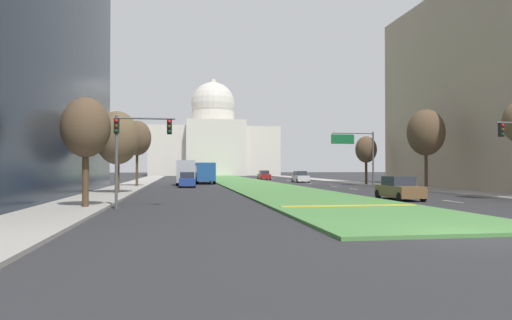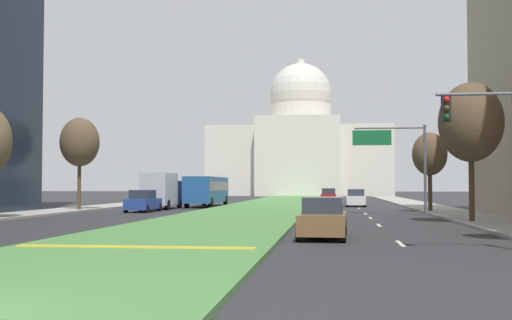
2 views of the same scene
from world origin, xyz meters
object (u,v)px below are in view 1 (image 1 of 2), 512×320
at_px(street_tree_right_far, 366,150).
at_px(box_truck_delivery, 186,172).
at_px(street_tree_left_mid, 117,138).
at_px(sedan_lead_stopped, 399,189).
at_px(capitol_building, 213,143).
at_px(traffic_light_near_left, 132,141).
at_px(street_tree_left_near, 86,128).
at_px(sedan_distant, 300,177).
at_px(sedan_far_horizon, 264,175).
at_px(city_bus, 204,171).
at_px(sedan_midblock, 187,180).
at_px(street_tree_right_mid, 426,133).
at_px(overhead_guide_sign, 358,148).
at_px(street_tree_left_far, 137,138).

height_order(street_tree_right_far, box_truck_delivery, street_tree_right_far).
height_order(street_tree_left_mid, sedan_lead_stopped, street_tree_left_mid).
distance_m(street_tree_left_mid, box_truck_delivery, 20.52).
relative_size(capitol_building, street_tree_left_mid, 5.15).
bearing_deg(traffic_light_near_left, street_tree_left_near, 178.70).
bearing_deg(sedan_distant, street_tree_left_near, -118.89).
bearing_deg(capitol_building, sedan_lead_stopped, -86.75).
xyz_separation_m(traffic_light_near_left, street_tree_left_near, (-2.49, 0.06, 0.66)).
xyz_separation_m(street_tree_left_near, sedan_far_horizon, (20.49, 58.15, -3.65)).
height_order(capitol_building, sedan_far_horizon, capitol_building).
distance_m(traffic_light_near_left, city_bus, 40.92).
xyz_separation_m(street_tree_left_near, street_tree_right_far, (28.57, 29.36, 0.10)).
xyz_separation_m(street_tree_left_near, street_tree_left_mid, (-0.20, 14.09, 0.34)).
bearing_deg(box_truck_delivery, street_tree_left_mid, -107.02).
relative_size(sedan_midblock, sedan_distant, 0.98).
bearing_deg(street_tree_right_mid, overhead_guide_sign, 107.04).
height_order(traffic_light_near_left, box_truck_delivery, traffic_light_near_left).
relative_size(sedan_lead_stopped, sedan_midblock, 1.07).
bearing_deg(capitol_building, sedan_far_horizon, -83.40).
distance_m(street_tree_left_near, sedan_lead_stopped, 21.26).
bearing_deg(street_tree_left_near, street_tree_right_mid, 27.56).
xyz_separation_m(sedan_distant, city_bus, (-14.77, -1.81, 0.96)).
bearing_deg(sedan_far_horizon, capitol_building, 96.60).
relative_size(street_tree_left_far, sedan_distant, 1.73).
bearing_deg(sedan_far_horizon, sedan_lead_stopped, -89.99).
bearing_deg(street_tree_left_near, sedan_distant, 61.11).
xyz_separation_m(overhead_guide_sign, city_bus, (-17.14, 15.51, -2.86)).
bearing_deg(sedan_distant, capitol_building, 97.37).
xyz_separation_m(capitol_building, city_bus, (-6.00, -69.63, -7.78)).
bearing_deg(sedan_midblock, traffic_light_near_left, -97.05).
bearing_deg(street_tree_right_far, street_tree_left_far, -178.20).
bearing_deg(street_tree_right_mid, street_tree_left_mid, -178.28).
relative_size(overhead_guide_sign, sedan_distant, 1.45).
bearing_deg(capitol_building, sedan_distant, -82.63).
bearing_deg(sedan_midblock, street_tree_right_mid, -28.66).
xyz_separation_m(sedan_midblock, box_truck_delivery, (-0.14, 6.07, 0.86)).
bearing_deg(street_tree_right_far, sedan_lead_stopped, -107.80).
relative_size(sedan_lead_stopped, sedan_distant, 1.05).
bearing_deg(capitol_building, street_tree_right_mid, -81.52).
relative_size(street_tree_left_mid, street_tree_left_far, 0.92).
distance_m(capitol_building, box_truck_delivery, 77.41).
distance_m(street_tree_left_mid, sedan_lead_stopped, 23.27).
bearing_deg(street_tree_left_near, capitol_building, 82.49).
distance_m(street_tree_left_near, city_bus, 41.34).
height_order(sedan_lead_stopped, sedan_midblock, sedan_midblock).
bearing_deg(sedan_far_horizon, sedan_midblock, -115.43).
bearing_deg(overhead_guide_sign, street_tree_right_far, 56.98).
distance_m(overhead_guide_sign, street_tree_left_mid, 27.99).
xyz_separation_m(capitol_building, street_tree_right_far, (14.07, -80.64, -4.99)).
bearing_deg(sedan_far_horizon, street_tree_left_far, -124.47).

